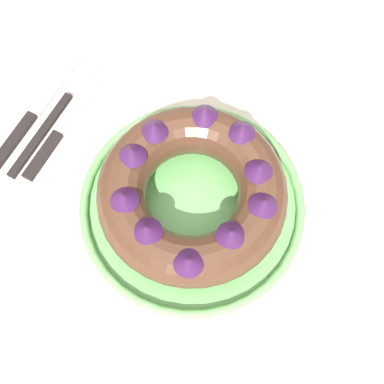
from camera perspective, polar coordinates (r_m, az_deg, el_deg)
The scene contains 7 objects.
ground_plane at distance 1.37m, azimuth 0.01°, elevation -12.88°, with size 8.00×8.00×0.00m, color gray.
dining_table at distance 0.70m, azimuth 0.01°, elevation -4.19°, with size 1.51×1.14×0.77m.
serving_dish at distance 0.61m, azimuth 0.00°, elevation -1.51°, with size 0.30×0.30×0.02m.
bundt_cake at distance 0.57m, azimuth 0.02°, elevation 0.09°, with size 0.24×0.24×0.08m.
fork at distance 0.71m, azimuth -16.41°, elevation 10.23°, with size 0.02×0.21×0.01m.
serving_knife at distance 0.72m, azimuth -19.71°, elevation 9.02°, with size 0.02×0.22×0.01m.
cake_knife at distance 0.69m, azimuth -16.72°, elevation 6.95°, with size 0.02×0.18×0.01m.
Camera 1 is at (0.09, -0.19, 1.35)m, focal length 42.00 mm.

